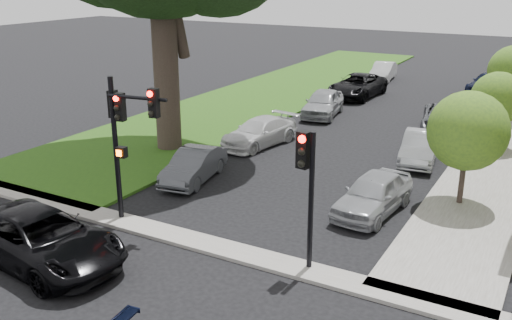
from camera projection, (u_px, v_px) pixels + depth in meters
The scene contains 18 objects.
ground at pixel (170, 275), 16.26m from camera, with size 140.00×140.00×0.00m, color black.
grass_strip at pixel (277, 92), 40.26m from camera, with size 8.00×44.00×0.12m, color #244A15.
sidewalk_cross at pixel (209, 245), 17.90m from camera, with size 60.00×1.00×0.12m, color gray.
small_tree_a at pixel (468, 131), 20.17m from camera, with size 2.85×2.85×4.28m.
small_tree_b at pixel (498, 98), 26.85m from camera, with size 2.51×2.51×3.76m.
traffic_signal_main at pixel (124, 125), 18.59m from camera, with size 2.46×0.65×5.02m.
traffic_signal_secondary at pixel (307, 175), 15.67m from camera, with size 0.54×0.44×4.16m.
car_cross_near at pixel (42, 239), 16.70m from camera, with size 2.60×5.65×1.57m, color black.
car_parked_0 at pixel (373, 194), 20.20m from camera, with size 1.70×4.23×1.44m, color #999BA0.
car_parked_1 at pixel (420, 147), 25.60m from camera, with size 1.45×4.15×1.37m, color #999BA0.
car_parked_2 at pixel (444, 118), 30.55m from camera, with size 2.27×4.92×1.37m, color #3F4247.
car_parked_3 at pixel (460, 106), 33.45m from camera, with size 1.60×3.97×1.35m, color maroon.
car_parked_4 at pixel (488, 83), 40.10m from camera, with size 1.90×4.67×1.36m, color black.
car_parked_5 at pixel (194, 166), 23.31m from camera, with size 1.39×3.99×1.31m, color #3F4247.
car_parked_6 at pixel (259, 132), 28.03m from camera, with size 1.86×4.59×1.33m, color silver.
car_parked_7 at pixel (323, 103), 33.66m from camera, with size 1.84×4.57×1.56m, color #999BA0.
car_parked_8 at pixel (357, 86), 38.68m from camera, with size 2.57×5.58×1.55m, color black.
car_parked_9 at pixel (383, 71), 44.60m from camera, with size 1.46×4.18×1.38m, color silver.
Camera 1 is at (9.17, -11.34, 8.28)m, focal length 40.00 mm.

